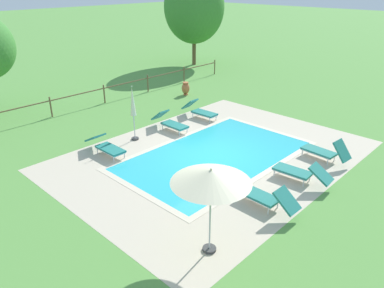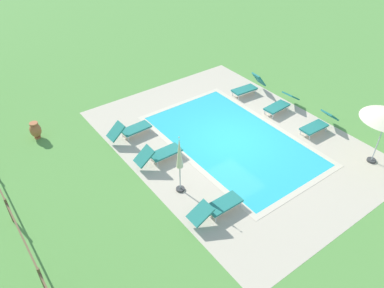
{
  "view_description": "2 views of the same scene",
  "coord_description": "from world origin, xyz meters",
  "px_view_note": "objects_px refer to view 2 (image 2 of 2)",
  "views": [
    {
      "loc": [
        -10.28,
        -8.55,
        6.49
      ],
      "look_at": [
        -0.8,
        0.5,
        0.6
      ],
      "focal_mm": 34.63,
      "sensor_mm": 36.0,
      "label": 1
    },
    {
      "loc": [
        -9.56,
        9.22,
        9.73
      ],
      "look_at": [
        -0.22,
        2.32,
        0.95
      ],
      "focal_mm": 35.31,
      "sensor_mm": 36.0,
      "label": 2
    }
  ],
  "objects_px": {
    "sun_lounger_south_near_corner": "(160,154)",
    "terracotta_urn_near_fence": "(35,130)",
    "patio_umbrella_closed_row_west": "(180,157)",
    "sun_lounger_north_end": "(249,87)",
    "sun_lounger_north_near_steps": "(130,130)",
    "sun_lounger_north_mid": "(281,104)",
    "sun_lounger_north_far": "(217,207)",
    "sun_lounger_south_mid": "(319,124)"
  },
  "relations": [
    {
      "from": "sun_lounger_north_end",
      "to": "patio_umbrella_closed_row_west",
      "type": "distance_m",
      "value": 8.0
    },
    {
      "from": "sun_lounger_north_far",
      "to": "sun_lounger_south_mid",
      "type": "height_order",
      "value": "sun_lounger_south_mid"
    },
    {
      "from": "sun_lounger_north_far",
      "to": "sun_lounger_south_mid",
      "type": "xyz_separation_m",
      "value": [
        1.17,
        -6.79,
        0.02
      ]
    },
    {
      "from": "sun_lounger_north_end",
      "to": "sun_lounger_south_near_corner",
      "type": "bearing_deg",
      "value": 106.14
    },
    {
      "from": "sun_lounger_north_mid",
      "to": "sun_lounger_south_mid",
      "type": "xyz_separation_m",
      "value": [
        -2.2,
        -0.06,
        0.01
      ]
    },
    {
      "from": "sun_lounger_south_mid",
      "to": "sun_lounger_south_near_corner",
      "type": "bearing_deg",
      "value": 70.6
    },
    {
      "from": "sun_lounger_north_mid",
      "to": "sun_lounger_south_mid",
      "type": "height_order",
      "value": "sun_lounger_south_mid"
    },
    {
      "from": "sun_lounger_north_mid",
      "to": "patio_umbrella_closed_row_west",
      "type": "distance_m",
      "value": 7.35
    },
    {
      "from": "sun_lounger_north_near_steps",
      "to": "sun_lounger_north_end",
      "type": "bearing_deg",
      "value": -92.07
    },
    {
      "from": "terracotta_urn_near_fence",
      "to": "sun_lounger_north_near_steps",
      "type": "bearing_deg",
      "value": -125.13
    },
    {
      "from": "sun_lounger_south_near_corner",
      "to": "terracotta_urn_near_fence",
      "type": "bearing_deg",
      "value": 37.39
    },
    {
      "from": "sun_lounger_north_mid",
      "to": "sun_lounger_south_mid",
      "type": "bearing_deg",
      "value": -178.56
    },
    {
      "from": "sun_lounger_north_mid",
      "to": "terracotta_urn_near_fence",
      "type": "bearing_deg",
      "value": 65.2
    },
    {
      "from": "patio_umbrella_closed_row_west",
      "to": "terracotta_urn_near_fence",
      "type": "relative_size",
      "value": 3.07
    },
    {
      "from": "sun_lounger_north_end",
      "to": "sun_lounger_south_mid",
      "type": "relative_size",
      "value": 0.94
    },
    {
      "from": "sun_lounger_south_near_corner",
      "to": "patio_umbrella_closed_row_west",
      "type": "xyz_separation_m",
      "value": [
        -1.86,
        0.3,
        1.18
      ]
    },
    {
      "from": "patio_umbrella_closed_row_west",
      "to": "terracotta_urn_near_fence",
      "type": "bearing_deg",
      "value": 26.32
    },
    {
      "from": "sun_lounger_north_far",
      "to": "patio_umbrella_closed_row_west",
      "type": "bearing_deg",
      "value": 10.78
    },
    {
      "from": "sun_lounger_north_near_steps",
      "to": "sun_lounger_north_mid",
      "type": "distance_m",
      "value": 7.28
    },
    {
      "from": "sun_lounger_south_near_corner",
      "to": "terracotta_urn_near_fence",
      "type": "distance_m",
      "value": 5.68
    },
    {
      "from": "sun_lounger_north_mid",
      "to": "sun_lounger_north_end",
      "type": "distance_m",
      "value": 2.13
    },
    {
      "from": "sun_lounger_south_near_corner",
      "to": "patio_umbrella_closed_row_west",
      "type": "height_order",
      "value": "patio_umbrella_closed_row_west"
    },
    {
      "from": "sun_lounger_north_near_steps",
      "to": "sun_lounger_north_far",
      "type": "xyz_separation_m",
      "value": [
        -5.74,
        -0.15,
        -0.02
      ]
    },
    {
      "from": "sun_lounger_south_near_corner",
      "to": "patio_umbrella_closed_row_west",
      "type": "relative_size",
      "value": 0.82
    },
    {
      "from": "sun_lounger_north_end",
      "to": "sun_lounger_north_far",
      "type": "bearing_deg",
      "value": 129.68
    },
    {
      "from": "sun_lounger_north_end",
      "to": "sun_lounger_south_mid",
      "type": "height_order",
      "value": "sun_lounger_north_end"
    },
    {
      "from": "sun_lounger_north_near_steps",
      "to": "sun_lounger_north_mid",
      "type": "relative_size",
      "value": 0.97
    },
    {
      "from": "sun_lounger_north_far",
      "to": "sun_lounger_north_end",
      "type": "bearing_deg",
      "value": -50.32
    },
    {
      "from": "sun_lounger_north_far",
      "to": "terracotta_urn_near_fence",
      "type": "relative_size",
      "value": 2.62
    },
    {
      "from": "sun_lounger_south_mid",
      "to": "terracotta_urn_near_fence",
      "type": "relative_size",
      "value": 2.53
    },
    {
      "from": "sun_lounger_north_near_steps",
      "to": "patio_umbrella_closed_row_west",
      "type": "bearing_deg",
      "value": 177.43
    },
    {
      "from": "sun_lounger_north_near_steps",
      "to": "sun_lounger_north_end",
      "type": "xyz_separation_m",
      "value": [
        -0.24,
        -6.77,
        0.02
      ]
    },
    {
      "from": "terracotta_urn_near_fence",
      "to": "sun_lounger_south_near_corner",
      "type": "bearing_deg",
      "value": -142.61
    },
    {
      "from": "sun_lounger_north_far",
      "to": "sun_lounger_north_near_steps",
      "type": "bearing_deg",
      "value": 1.45
    },
    {
      "from": "sun_lounger_north_mid",
      "to": "sun_lounger_north_far",
      "type": "xyz_separation_m",
      "value": [
        -3.37,
        6.74,
        -0.01
      ]
    },
    {
      "from": "sun_lounger_north_near_steps",
      "to": "sun_lounger_south_mid",
      "type": "relative_size",
      "value": 1.0
    },
    {
      "from": "sun_lounger_north_far",
      "to": "sun_lounger_north_end",
      "type": "distance_m",
      "value": 8.61
    },
    {
      "from": "sun_lounger_north_near_steps",
      "to": "sun_lounger_south_near_corner",
      "type": "relative_size",
      "value": 1.0
    },
    {
      "from": "sun_lounger_north_end",
      "to": "sun_lounger_north_mid",
      "type": "bearing_deg",
      "value": -176.97
    },
    {
      "from": "sun_lounger_north_far",
      "to": "sun_lounger_south_near_corner",
      "type": "xyz_separation_m",
      "value": [
        3.57,
        0.03,
        0.02
      ]
    },
    {
      "from": "sun_lounger_north_end",
      "to": "terracotta_urn_near_fence",
      "type": "distance_m",
      "value": 10.43
    },
    {
      "from": "sun_lounger_south_near_corner",
      "to": "sun_lounger_north_end",
      "type": "bearing_deg",
      "value": -73.86
    }
  ]
}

